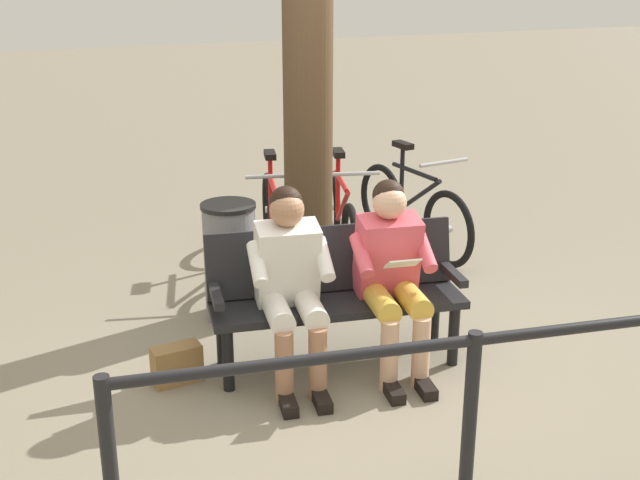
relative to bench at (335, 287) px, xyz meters
The scene contains 11 objects.
ground_plane 0.56m from the bench, 107.28° to the left, with size 40.00×40.00×0.00m, color gray.
bench is the anchor object (origin of this frame).
person_reading 0.40m from the bench, 144.32° to the left, with size 0.53×0.81×1.20m.
person_companion 0.39m from the bench, 18.61° to the left, with size 0.53×0.81×1.20m.
handbag 1.09m from the bench, ahead, with size 0.30×0.14×0.24m, color olive.
tree_trunk 1.78m from the bench, 102.68° to the right, with size 0.36×0.36×3.76m, color #4C3823.
litter_bin 0.98m from the bench, 63.10° to the right, with size 0.39×0.39×0.86m.
bicycle_red 2.24m from the bench, 130.87° to the right, with size 0.48×1.67×0.94m.
bicycle_blue 1.80m from the bench, 114.52° to the right, with size 0.59×1.64×0.94m.
bicycle_purple 1.80m from the bench, 96.07° to the right, with size 0.56×1.65×0.94m.
railing_fence 1.51m from the bench, 92.73° to the left, with size 3.40×0.51×0.85m.
Camera 1 is at (1.94, 4.18, 2.50)m, focal length 45.87 mm.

